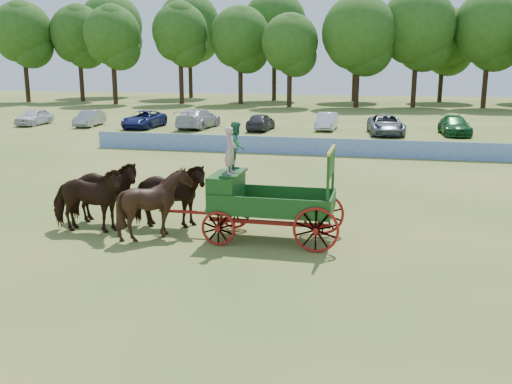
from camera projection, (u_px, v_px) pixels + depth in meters
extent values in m
plane|color=olive|center=(236.00, 248.00, 17.37)|extent=(160.00, 160.00, 0.00)
imported|color=black|center=(87.00, 200.00, 18.73)|extent=(2.76, 1.46, 2.24)
imported|color=black|center=(103.00, 192.00, 19.77)|extent=(2.79, 1.56, 2.24)
imported|color=black|center=(156.00, 203.00, 18.21)|extent=(2.04, 1.82, 2.24)
imported|color=black|center=(168.00, 196.00, 19.25)|extent=(2.83, 1.68, 2.24)
cube|color=maroon|center=(227.00, 219.00, 18.37)|extent=(0.12, 2.00, 0.12)
cube|color=maroon|center=(319.00, 225.00, 17.73)|extent=(0.12, 2.00, 0.12)
cube|color=maroon|center=(269.00, 223.00, 17.50)|extent=(3.80, 0.10, 0.12)
cube|color=maroon|center=(276.00, 214.00, 18.55)|extent=(3.80, 0.10, 0.12)
cube|color=maroon|center=(200.00, 213.00, 18.53)|extent=(2.80, 0.09, 0.09)
cube|color=#1C4F1A|center=(272.00, 209.00, 17.96)|extent=(3.80, 1.80, 0.10)
cube|color=#1C4F1A|center=(267.00, 207.00, 17.06)|extent=(3.80, 0.06, 0.55)
cube|color=#1C4F1A|center=(278.00, 194.00, 18.73)|extent=(3.80, 0.06, 0.55)
cube|color=#1C4F1A|center=(332.00, 203.00, 17.49)|extent=(0.06, 1.80, 0.55)
cube|color=#1C4F1A|center=(226.00, 190.00, 18.16)|extent=(0.85, 1.70, 1.05)
cube|color=#1C4F1A|center=(234.00, 173.00, 17.98)|extent=(0.55, 1.50, 0.08)
cube|color=#1C4F1A|center=(215.00, 196.00, 18.29)|extent=(0.10, 1.60, 0.65)
cube|color=#1C4F1A|center=(220.00, 205.00, 18.32)|extent=(0.55, 1.60, 0.06)
cube|color=#1C4F1A|center=(328.00, 188.00, 16.60)|extent=(0.08, 0.08, 1.80)
cube|color=#1C4F1A|center=(333.00, 177.00, 18.12)|extent=(0.08, 0.08, 1.80)
cube|color=#1C4F1A|center=(331.00, 163.00, 17.22)|extent=(0.07, 1.75, 0.75)
cube|color=yellow|center=(331.00, 150.00, 17.13)|extent=(0.08, 1.80, 0.09)
cube|color=yellow|center=(330.00, 163.00, 17.23)|extent=(0.02, 1.30, 0.12)
torus|color=maroon|center=(218.00, 229.00, 17.48)|extent=(1.09, 0.09, 1.09)
torus|color=maroon|center=(234.00, 213.00, 19.29)|extent=(1.09, 0.09, 1.09)
torus|color=maroon|center=(316.00, 230.00, 16.80)|extent=(1.39, 0.09, 1.39)
torus|color=maroon|center=(323.00, 214.00, 18.61)|extent=(1.39, 0.09, 1.39)
imported|color=#D19FA7|center=(231.00, 150.00, 17.47)|extent=(0.35, 0.53, 1.47)
imported|color=#296E47|center=(236.00, 146.00, 18.13)|extent=(0.59, 0.75, 1.55)
cube|color=#1F48AC|center=(295.00, 146.00, 34.57)|extent=(26.00, 0.08, 1.05)
imported|color=silver|center=(34.00, 117.00, 50.26)|extent=(1.75, 4.25, 1.44)
imported|color=gray|center=(90.00, 118.00, 49.35)|extent=(1.84, 4.27, 1.37)
imported|color=navy|center=(144.00, 119.00, 48.19)|extent=(2.49, 5.22, 1.44)
imported|color=silver|center=(198.00, 118.00, 48.00)|extent=(2.77, 5.85, 1.65)
imported|color=#333338|center=(261.00, 122.00, 46.37)|extent=(1.85, 4.23, 1.42)
imported|color=silver|center=(327.00, 121.00, 46.86)|extent=(1.61, 4.30, 1.40)
imported|color=slate|center=(386.00, 125.00, 43.89)|extent=(3.13, 5.70, 1.51)
imported|color=#144C1E|center=(455.00, 126.00, 43.59)|extent=(2.37, 4.99, 1.41)
cylinder|color=#382314|center=(27.00, 83.00, 78.14)|extent=(0.60, 0.60, 5.14)
sphere|color=#224E14|center=(22.00, 31.00, 76.59)|extent=(7.90, 7.90, 7.90)
cylinder|color=#382314|center=(82.00, 83.00, 79.42)|extent=(0.60, 0.60, 5.02)
sphere|color=#224E14|center=(78.00, 33.00, 77.90)|extent=(7.61, 7.61, 7.61)
cylinder|color=#382314|center=(115.00, 85.00, 74.24)|extent=(0.60, 0.60, 4.83)
sphere|color=#224E14|center=(112.00, 34.00, 72.78)|extent=(7.24, 7.24, 7.24)
cylinder|color=#382314|center=(181.00, 84.00, 74.81)|extent=(0.60, 0.60, 5.05)
sphere|color=#224E14|center=(180.00, 31.00, 73.29)|extent=(7.13, 7.13, 7.13)
cylinder|color=#382314|center=(241.00, 86.00, 74.61)|extent=(0.60, 0.60, 4.68)
sphere|color=#224E14|center=(240.00, 36.00, 73.19)|extent=(7.73, 7.73, 7.73)
cylinder|color=#382314|center=(289.00, 90.00, 69.69)|extent=(0.60, 0.60, 4.22)
sphere|color=#224E14|center=(290.00, 42.00, 68.41)|extent=(6.81, 6.81, 6.81)
cylinder|color=#382314|center=(357.00, 87.00, 68.78)|extent=(0.60, 0.60, 4.79)
sphere|color=#224E14|center=(359.00, 32.00, 67.33)|extent=(8.77, 8.77, 8.77)
cylinder|color=#382314|center=(414.00, 86.00, 69.43)|extent=(0.60, 0.60, 5.20)
sphere|color=#224E14|center=(418.00, 26.00, 67.85)|extent=(8.94, 8.94, 8.94)
cylinder|color=#382314|center=(485.00, 86.00, 68.21)|extent=(0.60, 0.60, 5.11)
sphere|color=#224E14|center=(490.00, 27.00, 66.67)|extent=(8.46, 8.46, 8.46)
cylinder|color=#382314|center=(114.00, 77.00, 90.05)|extent=(0.60, 0.60, 5.92)
sphere|color=#224E14|center=(111.00, 25.00, 88.26)|extent=(9.62, 9.62, 9.62)
cylinder|color=#382314|center=(191.00, 78.00, 86.73)|extent=(0.60, 0.60, 5.95)
sphere|color=#224E14|center=(189.00, 24.00, 84.93)|extent=(9.05, 9.05, 9.05)
cylinder|color=#382314|center=(274.00, 80.00, 80.94)|extent=(0.60, 0.60, 5.73)
sphere|color=#224E14|center=(275.00, 24.00, 79.20)|extent=(8.88, 8.88, 8.88)
cylinder|color=#382314|center=(354.00, 80.00, 79.69)|extent=(0.60, 0.60, 5.69)
sphere|color=#224E14|center=(356.00, 24.00, 77.97)|extent=(7.98, 7.98, 7.98)
cylinder|color=#382314|center=(440.00, 85.00, 78.08)|extent=(0.60, 0.60, 4.59)
sphere|color=#224E14|center=(444.00, 39.00, 76.69)|extent=(8.48, 8.48, 8.48)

